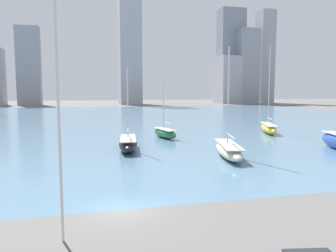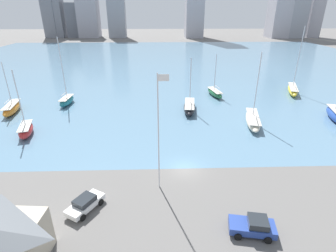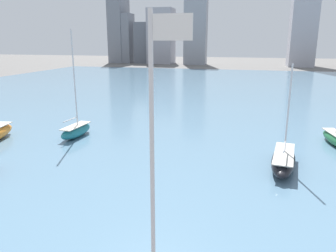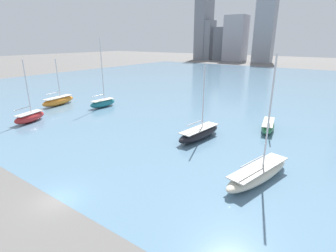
% 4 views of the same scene
% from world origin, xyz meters
% --- Properties ---
extents(harbor_water, '(180.00, 140.00, 0.00)m').
position_xyz_m(harbor_water, '(0.00, 70.00, 0.00)').
color(harbor_water, slate).
rests_on(harbor_water, ground_plane).
extents(flag_pole, '(1.24, 0.14, 13.87)m').
position_xyz_m(flag_pole, '(-3.41, -3.72, 7.44)').
color(flag_pole, silver).
rests_on(flag_pole, ground_plane).
extents(distant_city_skyline, '(193.70, 24.37, 67.10)m').
position_xyz_m(distant_city_skyline, '(26.43, 168.72, 24.22)').
color(distant_city_skyline, slate).
rests_on(distant_city_skyline, ground_plane).
extents(sailboat_teal, '(2.33, 6.55, 14.43)m').
position_xyz_m(sailboat_teal, '(-23.89, 26.38, 0.99)').
color(sailboat_teal, '#1E757F').
rests_on(sailboat_teal, harbor_water).
extents(sailboat_black, '(3.45, 9.37, 10.78)m').
position_xyz_m(sailboat_black, '(2.96, 21.53, 0.91)').
color(sailboat_black, black).
rests_on(sailboat_black, harbor_water).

